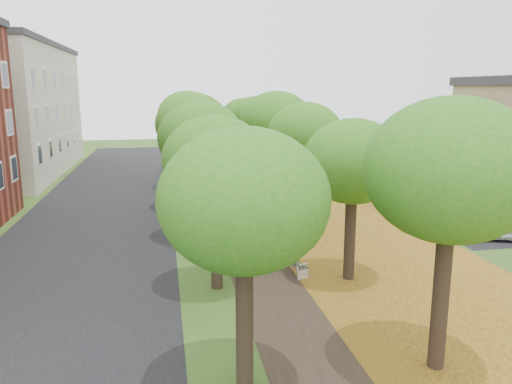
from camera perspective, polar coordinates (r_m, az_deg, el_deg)
name	(u,v)px	position (r m, az deg, el deg)	size (l,w,h in m)	color
ground	(335,377)	(12.87, 9.07, -20.17)	(120.00, 120.00, 0.00)	#2D4C19
street_asphalt	(93,226)	(26.40, -18.14, -3.75)	(8.00, 70.00, 0.01)	black
footpath	(240,219)	(26.43, -1.80, -3.14)	(3.20, 70.00, 0.01)	black
leaf_verge	(331,215)	(27.60, 8.52, -2.62)	(7.50, 70.00, 0.01)	#A6831E
parking_lot	(461,205)	(32.19, 22.40, -1.34)	(9.00, 16.00, 0.01)	black
tree_row_west	(197,134)	(25.41, -6.81, 6.64)	(3.85, 33.85, 6.24)	black
tree_row_east	(289,132)	(26.16, 3.81, 6.84)	(3.85, 33.85, 6.24)	black
bench	(291,263)	(18.85, 3.97, -8.08)	(0.96, 1.68, 0.77)	#263029
car_silver	(499,226)	(25.45, 26.03, -3.47)	(1.50, 3.72, 1.27)	#AFB0B4
car_red	(447,205)	(28.64, 21.01, -1.38)	(1.44, 4.12, 1.36)	maroon
car_grey	(430,198)	(30.10, 19.30, -0.67)	(1.86, 4.58, 1.33)	#38383D
car_white	(406,188)	(32.65, 16.74, 0.45)	(2.28, 4.94, 1.37)	white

